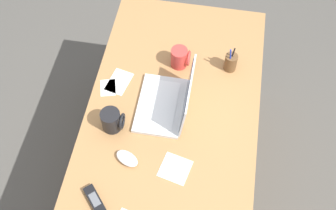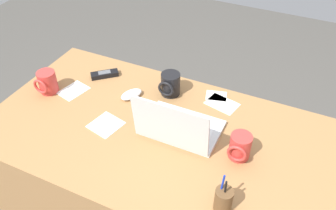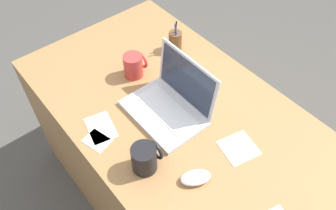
{
  "view_description": "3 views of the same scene",
  "coord_description": "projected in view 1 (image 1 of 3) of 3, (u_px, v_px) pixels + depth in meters",
  "views": [
    {
      "loc": [
        0.94,
        0.15,
        2.42
      ],
      "look_at": [
        -0.06,
        -0.02,
        0.79
      ],
      "focal_mm": 44.53,
      "sensor_mm": 36.0,
      "label": 1
    },
    {
      "loc": [
        -0.47,
        0.94,
        1.79
      ],
      "look_at": [
        -0.0,
        -0.06,
        0.85
      ],
      "focal_mm": 37.94,
      "sensor_mm": 36.0,
      "label": 2
    },
    {
      "loc": [
        0.62,
        -0.6,
        1.83
      ],
      "look_at": [
        -0.07,
        -0.03,
        0.78
      ],
      "focal_mm": 37.03,
      "sensor_mm": 36.0,
      "label": 3
    }
  ],
  "objects": [
    {
      "name": "desk",
      "position": [
        170.0,
        155.0,
        2.24
      ],
      "size": [
        1.5,
        0.8,
        0.75
      ],
      "primitive_type": "cube",
      "color": "#9E7042",
      "rests_on": "ground"
    },
    {
      "name": "cordless_phone",
      "position": [
        95.0,
        200.0,
        1.7
      ],
      "size": [
        0.13,
        0.12,
        0.03
      ],
      "color": "black",
      "rests_on": "desk"
    },
    {
      "name": "paper_note_near_laptop",
      "position": [
        108.0,
        88.0,
        2.01
      ],
      "size": [
        0.11,
        0.1,
        0.0
      ],
      "primitive_type": "cube",
      "rotation": [
        0.0,
        0.0,
        0.27
      ],
      "color": "white",
      "rests_on": "desk"
    },
    {
      "name": "paper_note_right",
      "position": [
        175.0,
        169.0,
        1.79
      ],
      "size": [
        0.15,
        0.15,
        0.0
      ],
      "primitive_type": "cube",
      "rotation": [
        0.0,
        0.0,
        -0.22
      ],
      "color": "white",
      "rests_on": "desk"
    },
    {
      "name": "coffee_mug_tall",
      "position": [
        180.0,
        58.0,
        2.04
      ],
      "size": [
        0.08,
        0.09,
        0.11
      ],
      "color": "#C63833",
      "rests_on": "desk"
    },
    {
      "name": "computer_mouse",
      "position": [
        127.0,
        158.0,
        1.8
      ],
      "size": [
        0.1,
        0.12,
        0.03
      ],
      "primitive_type": "ellipsoid",
      "rotation": [
        0.0,
        0.0,
        -0.46
      ],
      "color": "white",
      "rests_on": "desk"
    },
    {
      "name": "coffee_mug_spare",
      "position": [
        112.0,
        120.0,
        1.85
      ],
      "size": [
        0.09,
        0.1,
        0.11
      ],
      "color": "black",
      "rests_on": "desk"
    },
    {
      "name": "laptop",
      "position": [
        169.0,
        102.0,
        1.92
      ],
      "size": [
        0.32,
        0.24,
        0.22
      ],
      "color": "silver",
      "rests_on": "desk"
    },
    {
      "name": "ground_plane",
      "position": [
        170.0,
        181.0,
        2.56
      ],
      "size": [
        6.0,
        6.0,
        0.0
      ],
      "primitive_type": "plane",
      "color": "#4C4944"
    },
    {
      "name": "pen_holder",
      "position": [
        231.0,
        62.0,
        2.04
      ],
      "size": [
        0.06,
        0.06,
        0.15
      ],
      "color": "brown",
      "rests_on": "desk"
    },
    {
      "name": "paper_note_front",
      "position": [
        119.0,
        82.0,
        2.03
      ],
      "size": [
        0.16,
        0.13,
        0.0
      ],
      "primitive_type": "cube",
      "rotation": [
        0.0,
        0.0,
        -0.23
      ],
      "color": "white",
      "rests_on": "desk"
    }
  ]
}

